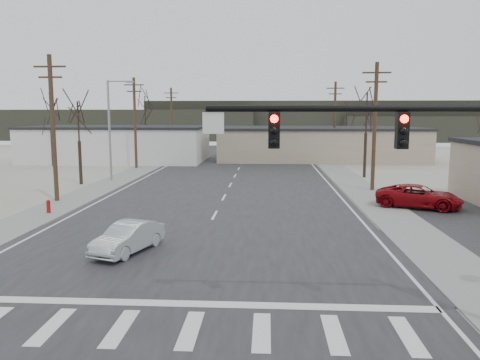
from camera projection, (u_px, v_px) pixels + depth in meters
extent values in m
plane|color=silver|center=(194.00, 256.00, 20.10)|extent=(140.00, 140.00, 0.00)
cube|color=black|center=(225.00, 195.00, 34.92)|extent=(18.00, 110.00, 0.05)
cube|color=black|center=(194.00, 255.00, 20.09)|extent=(90.00, 10.00, 0.04)
cube|color=gray|center=(108.00, 184.00, 40.47)|extent=(3.00, 90.00, 0.06)
cube|color=gray|center=(356.00, 186.00, 39.26)|extent=(3.00, 90.00, 0.06)
cylinder|color=black|center=(358.00, 108.00, 12.78)|extent=(8.40, 0.18, 0.18)
cube|color=black|center=(402.00, 131.00, 12.79)|extent=(0.32, 0.30, 1.00)
cube|color=black|center=(274.00, 130.00, 12.99)|extent=(0.32, 0.30, 1.00)
sphere|color=#FF0C05|center=(404.00, 119.00, 12.58)|extent=(0.22, 0.22, 0.22)
sphere|color=#FF0C05|center=(274.00, 119.00, 12.78)|extent=(0.22, 0.22, 0.22)
cube|color=silver|center=(213.00, 123.00, 13.06)|extent=(0.60, 0.04, 0.60)
cylinder|color=#A50C0C|center=(49.00, 208.00, 28.54)|extent=(0.24, 0.24, 0.70)
sphere|color=#A50C0C|center=(48.00, 202.00, 28.48)|extent=(0.24, 0.24, 0.24)
cube|color=silver|center=(119.00, 145.00, 60.26)|extent=(22.00, 12.00, 4.20)
cube|color=black|center=(118.00, 127.00, 59.94)|extent=(22.30, 12.30, 0.30)
cube|color=tan|center=(318.00, 144.00, 62.74)|extent=(26.00, 14.00, 4.00)
cube|color=black|center=(319.00, 128.00, 62.43)|extent=(26.30, 14.30, 0.30)
cylinder|color=#4E3724|center=(53.00, 129.00, 31.91)|extent=(0.30, 0.30, 10.00)
cube|color=#4E3724|center=(50.00, 67.00, 31.33)|extent=(2.20, 0.12, 0.12)
cube|color=#4E3724|center=(50.00, 77.00, 31.42)|extent=(1.60, 0.12, 0.12)
cylinder|color=#4E3724|center=(135.00, 123.00, 51.68)|extent=(0.30, 0.30, 10.00)
cube|color=#4E3724|center=(134.00, 85.00, 51.09)|extent=(2.20, 0.12, 0.12)
cube|color=#4E3724|center=(134.00, 91.00, 51.19)|extent=(1.60, 0.12, 0.12)
cylinder|color=#4E3724|center=(172.00, 121.00, 71.45)|extent=(0.30, 0.30, 10.00)
cube|color=#4E3724|center=(171.00, 93.00, 70.86)|extent=(2.20, 0.12, 0.12)
cube|color=#4E3724|center=(171.00, 98.00, 70.96)|extent=(1.60, 0.12, 0.12)
cylinder|color=#4E3724|center=(375.00, 127.00, 36.53)|extent=(0.30, 0.30, 10.00)
cube|color=#4E3724|center=(377.00, 73.00, 35.94)|extent=(2.20, 0.12, 0.12)
cube|color=#4E3724|center=(376.00, 82.00, 36.04)|extent=(1.60, 0.12, 0.12)
cylinder|color=#4E3724|center=(335.00, 122.00, 58.28)|extent=(0.30, 0.30, 10.00)
cube|color=#4E3724|center=(335.00, 88.00, 57.69)|extent=(2.20, 0.12, 0.12)
cube|color=#4E3724|center=(335.00, 94.00, 57.78)|extent=(1.60, 0.12, 0.12)
cylinder|color=gray|center=(110.00, 131.00, 41.84)|extent=(0.20, 0.20, 9.00)
cylinder|color=gray|center=(119.00, 81.00, 41.17)|extent=(2.00, 0.12, 0.12)
cube|color=gray|center=(130.00, 82.00, 41.12)|extent=(0.60, 0.25, 0.18)
cylinder|color=#30271D|center=(80.00, 163.00, 40.35)|extent=(0.28, 0.28, 3.75)
cylinder|color=#30271D|center=(78.00, 123.00, 39.87)|extent=(0.14, 0.14, 3.75)
cylinder|color=#30271D|center=(365.00, 155.00, 44.78)|extent=(0.28, 0.28, 4.25)
cylinder|color=#30271D|center=(366.00, 115.00, 44.25)|extent=(0.14, 0.14, 4.25)
cylinder|color=#30271D|center=(146.00, 141.00, 66.05)|extent=(0.28, 0.28, 4.50)
cylinder|color=#30271D|center=(145.00, 112.00, 65.48)|extent=(0.14, 0.14, 4.50)
cylinder|color=#30271D|center=(346.00, 141.00, 70.36)|extent=(0.28, 0.28, 4.00)
cylinder|color=#30271D|center=(347.00, 117.00, 69.85)|extent=(0.14, 0.14, 4.00)
cylinder|color=#30271D|center=(52.00, 147.00, 54.65)|extent=(0.28, 0.28, 4.50)
cylinder|color=#30271D|center=(50.00, 112.00, 54.08)|extent=(0.14, 0.14, 4.50)
cube|color=#333026|center=(109.00, 125.00, 112.55)|extent=(70.00, 18.00, 7.00)
cube|color=#333026|center=(316.00, 120.00, 113.50)|extent=(80.00, 18.00, 9.00)
cube|color=#333026|center=(474.00, 129.00, 105.81)|extent=(60.00, 18.00, 5.50)
imported|color=#AAB0B5|center=(128.00, 237.00, 20.44)|extent=(2.58, 4.18, 1.30)
imported|color=black|center=(293.00, 156.00, 59.79)|extent=(3.57, 5.28, 1.42)
imported|color=black|center=(247.00, 149.00, 70.88)|extent=(1.56, 3.88, 1.32)
imported|color=maroon|center=(419.00, 196.00, 30.17)|extent=(5.84, 4.30, 1.48)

